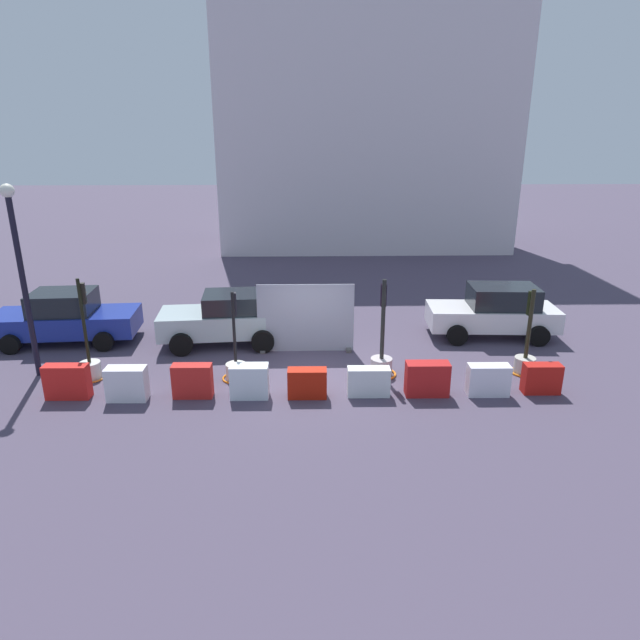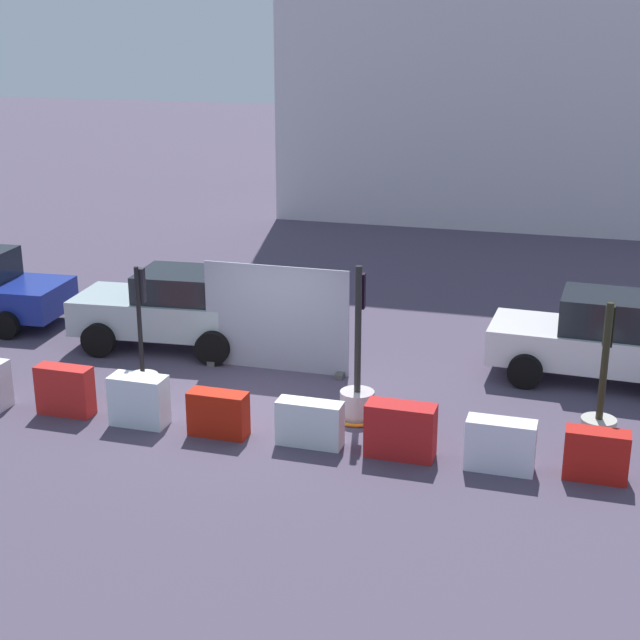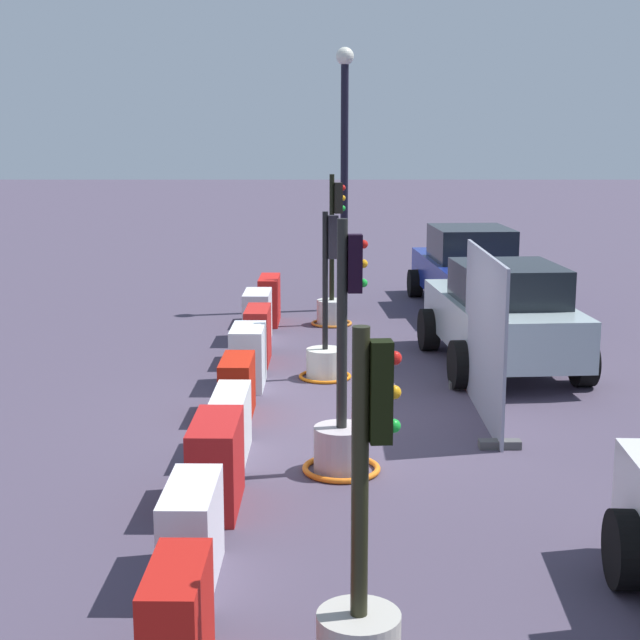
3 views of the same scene
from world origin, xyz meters
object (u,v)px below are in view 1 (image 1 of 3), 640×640
Objects in this scene: construction_barrier_2 at (193,381)px; traffic_light_0 at (89,361)px; construction_barrier_7 at (488,380)px; street_lamp_post at (20,264)px; construction_barrier_0 at (67,382)px; construction_barrier_5 at (369,382)px; construction_barrier_1 at (127,384)px; construction_barrier_3 at (249,381)px; construction_barrier_6 at (427,379)px; car_blue_estate at (65,318)px; car_silver_hatchback at (225,319)px; car_white_van at (495,311)px; construction_barrier_4 at (307,383)px; construction_barrier_8 at (542,378)px; traffic_light_1 at (236,365)px; traffic_light_3 at (525,357)px; traffic_light_2 at (382,359)px.

traffic_light_0 is at bearing 158.16° from construction_barrier_2.
construction_barrier_7 is 12.84m from street_lamp_post.
construction_barrier_5 is (7.84, -0.04, -0.07)m from construction_barrier_0.
construction_barrier_3 is (3.15, 0.06, 0.00)m from construction_barrier_1.
car_blue_estate is (-11.07, 4.21, 0.37)m from construction_barrier_6.
car_silver_hatchback is 0.89× the size of car_blue_estate.
car_blue_estate is (-14.26, -0.19, -0.05)m from car_white_van.
construction_barrier_4 is at bearing 0.36° from construction_barrier_1.
construction_barrier_2 reaches higher than construction_barrier_1.
car_silver_hatchback is at bearing 156.40° from construction_barrier_8.
car_white_van reaches higher than construction_barrier_7.
construction_barrier_0 is at bearing -132.72° from car_silver_hatchback.
construction_barrier_8 is (4.60, 0.05, 0.02)m from construction_barrier_5.
construction_barrier_7 is (10.98, -0.08, -0.04)m from construction_barrier_0.
construction_barrier_2 is 0.22× the size of car_blue_estate.
traffic_light_1 is 0.48× the size of street_lamp_post.
construction_barrier_6 is at bearing -0.29° from construction_barrier_0.
construction_barrier_6 is (-3.10, -1.32, -0.03)m from traffic_light_3.
construction_barrier_0 is 0.27× the size of car_silver_hatchback.
street_lamp_post reaches higher than construction_barrier_8.
car_silver_hatchback is (-2.64, 3.98, 0.46)m from construction_barrier_4.
traffic_light_1 reaches higher than traffic_light_3.
traffic_light_3 reaches higher than construction_barrier_6.
construction_barrier_3 is at bearing -179.43° from construction_barrier_8.
construction_barrier_5 is 6.47m from car_white_van.
construction_barrier_6 is at bearing 0.27° from construction_barrier_3.
construction_barrier_2 is 2.99m from construction_barrier_4.
construction_barrier_6 is 1.61m from construction_barrier_7.
construction_barrier_5 is at bearing -9.33° from traffic_light_0.
traffic_light_3 is 0.47× the size of street_lamp_post.
construction_barrier_4 is 0.24× the size of car_white_van.
car_white_van is (7.84, 4.42, 0.42)m from construction_barrier_3.
construction_barrier_5 is 4.60m from construction_barrier_8.
traffic_light_0 is 0.54× the size of street_lamp_post.
car_blue_estate is (-12.68, 4.25, 0.40)m from construction_barrier_7.
construction_barrier_5 is (4.60, -0.02, -0.06)m from construction_barrier_2.
street_lamp_post is (-12.43, 1.57, 2.82)m from construction_barrier_7.
traffic_light_2 is 2.74× the size of construction_barrier_2.
traffic_light_0 reaches higher than car_silver_hatchback.
construction_barrier_8 is at bearing 0.17° from construction_barrier_2.
street_lamp_post is at bearing 172.81° from construction_barrier_7.
construction_barrier_2 is at bearing -17.82° from street_lamp_post.
car_blue_estate is (-7.92, 4.27, 0.43)m from construction_barrier_4.
construction_barrier_5 is (3.11, 0.03, -0.06)m from construction_barrier_3.
street_lamp_post is (-13.89, 1.48, 2.83)m from construction_barrier_8.
construction_barrier_0 is 1.11× the size of construction_barrier_4.
traffic_light_1 is 6.35m from street_lamp_post.
construction_barrier_0 is 1.13× the size of construction_barrier_3.
car_silver_hatchback is (-5.80, 3.92, 0.40)m from construction_barrier_6.
street_lamp_post is at bearing 170.66° from construction_barrier_5.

